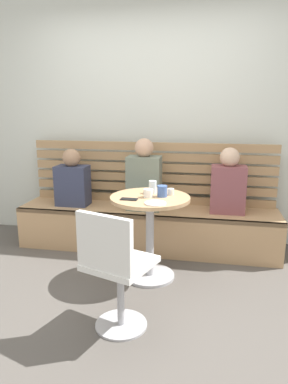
# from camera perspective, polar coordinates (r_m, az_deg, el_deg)

# --- Properties ---
(ground) EXTENTS (8.00, 8.00, 0.00)m
(ground) POSITION_cam_1_polar(r_m,az_deg,el_deg) (2.79, -4.23, -18.35)
(ground) COLOR #514C47
(back_wall) EXTENTS (5.20, 0.10, 2.90)m
(back_wall) POSITION_cam_1_polar(r_m,az_deg,el_deg) (3.97, 1.69, 13.28)
(back_wall) COLOR silver
(back_wall) RESTS_ON ground
(booth_bench) EXTENTS (2.70, 0.52, 0.44)m
(booth_bench) POSITION_cam_1_polar(r_m,az_deg,el_deg) (3.75, 0.47, -5.88)
(booth_bench) COLOR tan
(booth_bench) RESTS_ON ground
(booth_backrest) EXTENTS (2.65, 0.04, 0.67)m
(booth_backrest) POSITION_cam_1_polar(r_m,az_deg,el_deg) (3.84, 1.14, 3.17)
(booth_backrest) COLOR #A68157
(booth_backrest) RESTS_ON booth_bench
(cafe_table) EXTENTS (0.68, 0.68, 0.74)m
(cafe_table) POSITION_cam_1_polar(r_m,az_deg,el_deg) (3.03, 0.97, -4.78)
(cafe_table) COLOR #ADADB2
(cafe_table) RESTS_ON ground
(white_chair) EXTENTS (0.51, 0.51, 0.85)m
(white_chair) POSITION_cam_1_polar(r_m,az_deg,el_deg) (2.34, -4.78, -12.10)
(white_chair) COLOR #ADADB2
(white_chair) RESTS_ON ground
(person_adult) EXTENTS (0.34, 0.22, 0.73)m
(person_adult) POSITION_cam_1_polar(r_m,az_deg,el_deg) (3.58, 0.02, 2.24)
(person_adult) COLOR slate
(person_adult) RESTS_ON booth_bench
(person_child_left) EXTENTS (0.34, 0.22, 0.61)m
(person_child_left) POSITION_cam_1_polar(r_m,az_deg,el_deg) (3.84, -11.51, 1.81)
(person_child_left) COLOR #333851
(person_child_left) RESTS_ON booth_bench
(person_child_middle) EXTENTS (0.34, 0.22, 0.65)m
(person_child_middle) POSITION_cam_1_polar(r_m,az_deg,el_deg) (3.59, 13.49, 1.24)
(person_child_middle) COLOR brown
(person_child_middle) RESTS_ON booth_bench
(cup_mug_blue) EXTENTS (0.08, 0.08, 0.09)m
(cup_mug_blue) POSITION_cam_1_polar(r_m,az_deg,el_deg) (2.96, 2.97, 0.14)
(cup_mug_blue) COLOR #3D5B9E
(cup_mug_blue) RESTS_ON cafe_table
(cup_ceramic_white) EXTENTS (0.08, 0.08, 0.07)m
(cup_ceramic_white) POSITION_cam_1_polar(r_m,az_deg,el_deg) (2.94, 0.69, -0.19)
(cup_ceramic_white) COLOR white
(cup_ceramic_white) RESTS_ON cafe_table
(cup_espresso_small) EXTENTS (0.06, 0.06, 0.05)m
(cup_espresso_small) POSITION_cam_1_polar(r_m,az_deg,el_deg) (3.03, 4.38, 0.05)
(cup_espresso_small) COLOR silver
(cup_espresso_small) RESTS_ON cafe_table
(cup_water_clear) EXTENTS (0.07, 0.07, 0.11)m
(cup_water_clear) POSITION_cam_1_polar(r_m,az_deg,el_deg) (3.07, 1.42, 0.82)
(cup_water_clear) COLOR white
(cup_water_clear) RESTS_ON cafe_table
(plate_small) EXTENTS (0.17, 0.17, 0.01)m
(plate_small) POSITION_cam_1_polar(r_m,az_deg,el_deg) (2.74, 1.86, -1.83)
(plate_small) COLOR white
(plate_small) RESTS_ON cafe_table
(phone_on_table) EXTENTS (0.14, 0.07, 0.01)m
(phone_on_table) POSITION_cam_1_polar(r_m,az_deg,el_deg) (2.87, -2.45, -1.17)
(phone_on_table) COLOR black
(phone_on_table) RESTS_ON cafe_table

